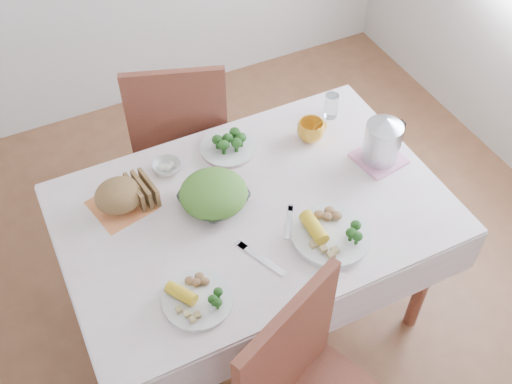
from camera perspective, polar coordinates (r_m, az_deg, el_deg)
name	(u,v)px	position (r m, az deg, el deg)	size (l,w,h in m)	color
floor	(254,309)	(2.98, -0.18, -11.05)	(3.60, 3.60, 0.00)	brown
dining_table	(254,264)	(2.66, -0.20, -6.87)	(1.40, 0.90, 0.75)	brown
tablecloth	(254,208)	(2.36, -0.22, -1.52)	(1.50, 1.00, 0.01)	white
chair_far	(182,139)	(3.09, -7.08, 5.08)	(0.47, 0.47, 1.04)	brown
salad_bowl	(214,199)	(2.35, -4.02, -0.70)	(0.25, 0.25, 0.06)	white
dinner_plate_left	(198,300)	(2.10, -5.55, -10.18)	(0.25, 0.25, 0.02)	white
dinner_plate_right	(331,236)	(2.27, 7.15, -4.14)	(0.30, 0.30, 0.03)	white
broccoli_plate	(228,148)	(2.58, -2.68, 4.19)	(0.24, 0.24, 0.02)	beige
napkin	(121,205)	(2.42, -12.72, -1.25)	(0.21, 0.21, 0.00)	#FD8E4E
bread_loaf	(119,196)	(2.38, -12.94, -0.36)	(0.19, 0.18, 0.11)	brown
fruit_bowl	(167,167)	(2.51, -8.48, 2.36)	(0.12, 0.12, 0.04)	white
yellow_mug	(311,131)	(2.61, 5.23, 5.83)	(0.12, 0.12, 0.09)	gold
glass_tumbler	(331,105)	(2.73, 7.19, 8.26)	(0.06, 0.06, 0.12)	white
pink_tray	(378,158)	(2.58, 11.58, 3.17)	(0.19, 0.19, 0.01)	#FA99C3
electric_kettle	(383,139)	(2.51, 11.96, 5.00)	(0.15, 0.15, 0.21)	#B2B5BA
fork_left	(261,259)	(2.20, 0.52, -6.38)	(0.03, 0.22, 0.00)	silver
fork_right	(289,222)	(2.31, 3.15, -2.89)	(0.02, 0.17, 0.00)	silver
knife	(327,249)	(2.24, 6.81, -5.46)	(0.02, 0.18, 0.00)	silver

